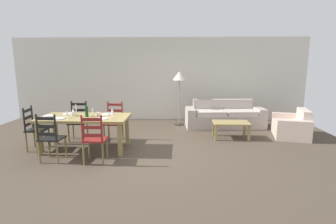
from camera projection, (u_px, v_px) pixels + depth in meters
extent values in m
cube|color=#493E31|center=(146.00, 151.00, 5.80)|extent=(9.60, 9.60, 0.02)
cube|color=beige|center=(158.00, 79.00, 8.79)|extent=(9.60, 0.16, 2.70)
cube|color=#9B874D|center=(84.00, 118.00, 5.73)|extent=(1.90, 0.96, 0.05)
cube|color=#9B874D|center=(39.00, 139.00, 5.46)|extent=(0.08, 0.08, 0.70)
cube|color=#9B874D|center=(120.00, 140.00, 5.39)|extent=(0.08, 0.08, 0.70)
cube|color=#9B874D|center=(55.00, 130.00, 6.21)|extent=(0.08, 0.08, 0.70)
cube|color=#9B874D|center=(127.00, 130.00, 6.14)|extent=(0.08, 0.08, 0.70)
cube|color=black|center=(52.00, 138.00, 5.15)|extent=(0.44, 0.42, 0.03)
cylinder|color=olive|center=(49.00, 147.00, 5.38)|extent=(0.04, 0.04, 0.43)
cylinder|color=olive|center=(66.00, 147.00, 5.34)|extent=(0.04, 0.04, 0.43)
cylinder|color=olive|center=(39.00, 152.00, 5.04)|extent=(0.04, 0.04, 0.43)
cylinder|color=olive|center=(57.00, 153.00, 5.01)|extent=(0.04, 0.04, 0.43)
cylinder|color=black|center=(37.00, 127.00, 4.95)|extent=(0.04, 0.04, 0.50)
cylinder|color=black|center=(55.00, 128.00, 4.92)|extent=(0.04, 0.04, 0.50)
cube|color=black|center=(47.00, 134.00, 4.96)|extent=(0.38, 0.04, 0.06)
cube|color=black|center=(46.00, 126.00, 4.93)|extent=(0.38, 0.04, 0.06)
cube|color=black|center=(45.00, 119.00, 4.90)|extent=(0.38, 0.04, 0.06)
cube|color=maroon|center=(95.00, 140.00, 5.07)|extent=(0.43, 0.42, 0.03)
cylinder|color=olive|center=(89.00, 148.00, 5.28)|extent=(0.04, 0.04, 0.43)
cylinder|color=olive|center=(107.00, 148.00, 5.28)|extent=(0.04, 0.04, 0.43)
cylinder|color=olive|center=(84.00, 154.00, 4.95)|extent=(0.04, 0.04, 0.43)
cylinder|color=olive|center=(103.00, 154.00, 4.94)|extent=(0.04, 0.04, 0.43)
cylinder|color=maroon|center=(82.00, 129.00, 4.86)|extent=(0.04, 0.04, 0.50)
cylinder|color=maroon|center=(102.00, 129.00, 4.85)|extent=(0.04, 0.04, 0.50)
cube|color=maroon|center=(92.00, 135.00, 4.88)|extent=(0.38, 0.04, 0.06)
cube|color=maroon|center=(92.00, 128.00, 4.85)|extent=(0.38, 0.04, 0.06)
cube|color=maroon|center=(91.00, 120.00, 4.82)|extent=(0.38, 0.04, 0.06)
cube|color=black|center=(78.00, 123.00, 6.49)|extent=(0.45, 0.43, 0.03)
cylinder|color=olive|center=(84.00, 134.00, 6.37)|extent=(0.04, 0.04, 0.43)
cylinder|color=olive|center=(69.00, 134.00, 6.36)|extent=(0.04, 0.04, 0.43)
cylinder|color=olive|center=(88.00, 130.00, 6.70)|extent=(0.04, 0.04, 0.43)
cylinder|color=olive|center=(73.00, 130.00, 6.69)|extent=(0.04, 0.04, 0.43)
cylinder|color=black|center=(86.00, 111.00, 6.61)|extent=(0.04, 0.04, 0.50)
cylinder|color=black|center=(72.00, 111.00, 6.60)|extent=(0.04, 0.04, 0.50)
cube|color=black|center=(79.00, 116.00, 6.63)|extent=(0.38, 0.05, 0.06)
cube|color=black|center=(79.00, 110.00, 6.60)|extent=(0.38, 0.05, 0.06)
cube|color=black|center=(79.00, 104.00, 6.57)|extent=(0.38, 0.05, 0.06)
cube|color=maroon|center=(113.00, 123.00, 6.42)|extent=(0.45, 0.43, 0.03)
cylinder|color=olive|center=(119.00, 135.00, 6.28)|extent=(0.04, 0.04, 0.43)
cylinder|color=olive|center=(104.00, 134.00, 6.32)|extent=(0.04, 0.04, 0.43)
cylinder|color=olive|center=(123.00, 131.00, 6.61)|extent=(0.04, 0.04, 0.43)
cylinder|color=olive|center=(109.00, 130.00, 6.65)|extent=(0.04, 0.04, 0.43)
cylinder|color=maroon|center=(122.00, 112.00, 6.52)|extent=(0.04, 0.04, 0.50)
cylinder|color=maroon|center=(108.00, 111.00, 6.56)|extent=(0.04, 0.04, 0.50)
cube|color=maroon|center=(115.00, 117.00, 6.56)|extent=(0.38, 0.05, 0.06)
cube|color=maroon|center=(115.00, 111.00, 6.54)|extent=(0.38, 0.05, 0.06)
cube|color=maroon|center=(115.00, 105.00, 6.51)|extent=(0.38, 0.05, 0.06)
cube|color=black|center=(37.00, 130.00, 5.81)|extent=(0.43, 0.45, 0.03)
cylinder|color=olive|center=(49.00, 137.00, 6.04)|extent=(0.04, 0.04, 0.43)
cylinder|color=olive|center=(42.00, 142.00, 5.68)|extent=(0.04, 0.04, 0.43)
cylinder|color=olive|center=(34.00, 138.00, 6.03)|extent=(0.04, 0.04, 0.43)
cylinder|color=olive|center=(26.00, 142.00, 5.67)|extent=(0.04, 0.04, 0.43)
cylinder|color=black|center=(32.00, 116.00, 5.93)|extent=(0.04, 0.04, 0.50)
cylinder|color=black|center=(24.00, 120.00, 5.58)|extent=(0.04, 0.04, 0.50)
cube|color=black|center=(29.00, 124.00, 5.78)|extent=(0.05, 0.38, 0.06)
cube|color=black|center=(28.00, 117.00, 5.75)|extent=(0.05, 0.38, 0.06)
cube|color=black|center=(27.00, 110.00, 5.73)|extent=(0.05, 0.38, 0.06)
cylinder|color=white|center=(59.00, 118.00, 5.50)|extent=(0.24, 0.24, 0.02)
cube|color=silver|center=(52.00, 119.00, 5.50)|extent=(0.02, 0.17, 0.01)
cylinder|color=white|center=(102.00, 119.00, 5.46)|extent=(0.24, 0.24, 0.02)
cube|color=silver|center=(94.00, 119.00, 5.47)|extent=(0.03, 0.17, 0.01)
cylinder|color=white|center=(69.00, 114.00, 5.99)|extent=(0.24, 0.24, 0.02)
cube|color=silver|center=(62.00, 114.00, 6.00)|extent=(0.02, 0.17, 0.01)
cylinder|color=white|center=(108.00, 114.00, 5.95)|extent=(0.24, 0.24, 0.02)
cube|color=silver|center=(101.00, 114.00, 5.96)|extent=(0.02, 0.17, 0.01)
cylinder|color=white|center=(49.00, 116.00, 5.76)|extent=(0.24, 0.24, 0.02)
cube|color=silver|center=(42.00, 116.00, 5.76)|extent=(0.02, 0.17, 0.01)
cylinder|color=#143819|center=(87.00, 112.00, 5.70)|extent=(0.07, 0.07, 0.22)
cylinder|color=#143819|center=(86.00, 105.00, 5.67)|extent=(0.02, 0.02, 0.08)
cylinder|color=black|center=(86.00, 103.00, 5.66)|extent=(0.03, 0.03, 0.02)
cylinder|color=white|center=(67.00, 117.00, 5.61)|extent=(0.06, 0.06, 0.01)
cylinder|color=white|center=(67.00, 116.00, 5.61)|extent=(0.01, 0.01, 0.07)
cone|color=white|center=(67.00, 112.00, 5.59)|extent=(0.06, 0.06, 0.08)
cylinder|color=white|center=(109.00, 118.00, 5.55)|extent=(0.06, 0.06, 0.01)
cylinder|color=white|center=(109.00, 116.00, 5.54)|extent=(0.01, 0.01, 0.07)
cone|color=white|center=(109.00, 113.00, 5.53)|extent=(0.06, 0.06, 0.08)
cylinder|color=white|center=(73.00, 115.00, 5.87)|extent=(0.06, 0.06, 0.01)
cylinder|color=white|center=(73.00, 113.00, 5.86)|extent=(0.01, 0.01, 0.07)
cone|color=white|center=(73.00, 110.00, 5.85)|extent=(0.06, 0.06, 0.08)
cylinder|color=white|center=(112.00, 115.00, 5.85)|extent=(0.06, 0.06, 0.01)
cylinder|color=white|center=(112.00, 114.00, 5.84)|extent=(0.01, 0.01, 0.07)
cone|color=white|center=(112.00, 110.00, 5.83)|extent=(0.06, 0.06, 0.08)
cylinder|color=beige|center=(99.00, 114.00, 5.75)|extent=(0.07, 0.07, 0.09)
cylinder|color=beige|center=(73.00, 114.00, 5.78)|extent=(0.07, 0.07, 0.09)
cylinder|color=#998C66|center=(76.00, 115.00, 5.75)|extent=(0.05, 0.05, 0.04)
cylinder|color=white|center=(76.00, 109.00, 5.72)|extent=(0.02, 0.02, 0.23)
cylinder|color=#998C66|center=(93.00, 116.00, 5.67)|extent=(0.05, 0.05, 0.04)
cylinder|color=white|center=(93.00, 112.00, 5.66)|extent=(0.02, 0.02, 0.15)
cube|color=#AEA197|center=(224.00, 121.00, 7.85)|extent=(1.86, 0.94, 0.40)
cube|color=#AEA197|center=(222.00, 112.00, 8.11)|extent=(1.81, 0.34, 0.80)
cube|color=#AEA197|center=(259.00, 117.00, 7.87)|extent=(0.30, 0.82, 0.58)
cube|color=#AEA197|center=(190.00, 118.00, 7.80)|extent=(0.30, 0.82, 0.58)
cube|color=beige|center=(240.00, 112.00, 7.77)|extent=(0.91, 0.71, 0.12)
cube|color=beige|center=(210.00, 112.00, 7.74)|extent=(0.91, 0.71, 0.12)
cube|color=#9B874D|center=(231.00, 123.00, 6.69)|extent=(0.90, 0.56, 0.04)
cube|color=#9B874D|center=(216.00, 133.00, 6.52)|extent=(0.06, 0.06, 0.38)
cube|color=#9B874D|center=(249.00, 133.00, 6.48)|extent=(0.06, 0.06, 0.38)
cube|color=#9B874D|center=(214.00, 128.00, 6.97)|extent=(0.06, 0.06, 0.38)
cube|color=#9B874D|center=(244.00, 129.00, 6.94)|extent=(0.06, 0.06, 0.38)
cube|color=beige|center=(290.00, 129.00, 6.91)|extent=(0.95, 0.95, 0.38)
cube|color=beige|center=(303.00, 123.00, 6.80)|extent=(0.36, 0.82, 0.72)
cube|color=beige|center=(294.00, 131.00, 6.43)|extent=(0.82, 0.34, 0.52)
cube|color=beige|center=(287.00, 122.00, 7.36)|extent=(0.82, 0.34, 0.52)
cylinder|color=#332D28|center=(179.00, 124.00, 8.19)|extent=(0.28, 0.28, 0.03)
cylinder|color=gray|center=(179.00, 102.00, 8.06)|extent=(0.03, 0.03, 1.35)
cone|color=beige|center=(179.00, 76.00, 7.91)|extent=(0.40, 0.40, 0.26)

